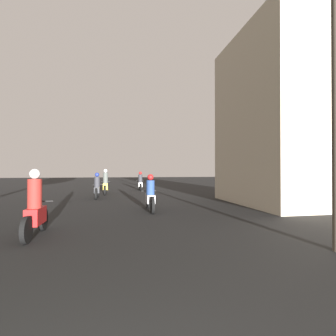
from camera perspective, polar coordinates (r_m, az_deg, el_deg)
The scene contains 6 objects.
motorcycle_red at distance 7.10m, azimuth -26.92°, elevation -8.06°, with size 0.60×1.89×1.62m.
motorcycle_silver at distance 10.33m, azimuth -3.89°, elevation -6.10°, with size 0.60×2.07×1.44m.
motorcycle_black at distance 15.41m, azimuth -15.17°, elevation -4.20°, with size 0.60×2.01×1.46m.
motorcycle_yellow at distance 17.82m, azimuth -13.45°, elevation -3.45°, with size 0.60×2.10×1.67m.
motorcycle_white at distance 20.89m, azimuth -6.06°, elevation -3.20°, with size 0.60×1.85×1.49m.
building_right_near at distance 13.80m, azimuth 23.54°, elevation 9.65°, with size 4.36×6.23×8.02m.
Camera 1 is at (0.27, -0.40, 1.59)m, focal length 28.00 mm.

